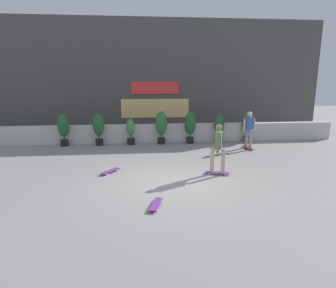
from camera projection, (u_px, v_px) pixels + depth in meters
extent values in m
plane|color=gray|center=(173.00, 183.00, 8.95)|extent=(48.00, 48.00, 0.00)
cube|color=beige|center=(159.00, 133.00, 14.67)|extent=(18.00, 0.40, 0.90)
cube|color=#4C4947|center=(154.00, 76.00, 17.94)|extent=(20.00, 2.00, 6.50)
cube|color=#F23333|center=(155.00, 88.00, 17.07)|extent=(2.80, 0.08, 0.70)
cube|color=#F2CC72|center=(155.00, 108.00, 17.35)|extent=(4.00, 0.06, 1.10)
cylinder|color=black|center=(65.00, 143.00, 13.86)|extent=(0.36, 0.36, 0.30)
cylinder|color=brown|center=(64.00, 138.00, 13.81)|extent=(0.06, 0.06, 0.15)
ellipsoid|color=#235B2D|center=(63.00, 125.00, 13.68)|extent=(0.53, 0.53, 1.08)
cylinder|color=black|center=(99.00, 142.00, 14.02)|extent=(0.36, 0.36, 0.30)
cylinder|color=brown|center=(99.00, 138.00, 13.97)|extent=(0.06, 0.06, 0.15)
ellipsoid|color=#235B2D|center=(98.00, 125.00, 13.83)|extent=(0.53, 0.53, 1.08)
cylinder|color=black|center=(131.00, 141.00, 14.17)|extent=(0.36, 0.36, 0.30)
cylinder|color=brown|center=(131.00, 137.00, 14.12)|extent=(0.06, 0.06, 0.15)
ellipsoid|color=#428C47|center=(131.00, 127.00, 14.01)|extent=(0.39, 0.39, 0.81)
cylinder|color=black|center=(161.00, 141.00, 14.31)|extent=(0.36, 0.36, 0.30)
cylinder|color=brown|center=(161.00, 136.00, 14.26)|extent=(0.06, 0.06, 0.15)
ellipsoid|color=#2D6B33|center=(161.00, 123.00, 14.12)|extent=(0.56, 0.56, 1.15)
cylinder|color=black|center=(190.00, 140.00, 14.45)|extent=(0.36, 0.36, 0.30)
cylinder|color=brown|center=(190.00, 136.00, 14.40)|extent=(0.06, 0.06, 0.15)
ellipsoid|color=#235B2D|center=(190.00, 123.00, 14.26)|extent=(0.54, 0.54, 1.10)
cylinder|color=brown|center=(219.00, 140.00, 14.59)|extent=(0.36, 0.36, 0.30)
cylinder|color=brown|center=(219.00, 135.00, 14.54)|extent=(0.06, 0.06, 0.15)
ellipsoid|color=#235B2D|center=(219.00, 124.00, 14.42)|extent=(0.48, 0.48, 0.99)
cylinder|color=brown|center=(247.00, 139.00, 14.73)|extent=(0.36, 0.36, 0.30)
cylinder|color=brown|center=(247.00, 135.00, 14.68)|extent=(0.06, 0.06, 0.15)
ellipsoid|color=#2D6B33|center=(248.00, 123.00, 14.55)|extent=(0.53, 0.53, 1.08)
cube|color=maroon|center=(248.00, 147.00, 13.31)|extent=(0.32, 0.82, 0.02)
cylinder|color=silver|center=(243.00, 147.00, 13.54)|extent=(0.04, 0.06, 0.06)
cylinder|color=silver|center=(246.00, 147.00, 13.58)|extent=(0.04, 0.06, 0.06)
cylinder|color=silver|center=(249.00, 150.00, 13.05)|extent=(0.04, 0.06, 0.06)
cylinder|color=silver|center=(252.00, 149.00, 13.09)|extent=(0.04, 0.06, 0.06)
cylinder|color=gray|center=(246.00, 138.00, 13.38)|extent=(0.14, 0.14, 0.82)
cylinder|color=gray|center=(250.00, 139.00, 13.04)|extent=(0.14, 0.14, 0.82)
cube|color=#3359B2|center=(249.00, 123.00, 13.06)|extent=(0.39, 0.25, 0.56)
sphere|color=beige|center=(250.00, 114.00, 12.97)|extent=(0.22, 0.22, 0.22)
cylinder|color=beige|center=(244.00, 125.00, 13.02)|extent=(0.09, 0.09, 0.58)
cylinder|color=beige|center=(254.00, 125.00, 13.14)|extent=(0.09, 0.09, 0.58)
cube|color=#72338C|center=(217.00, 172.00, 9.77)|extent=(0.82, 0.46, 0.02)
cylinder|color=silver|center=(209.00, 174.00, 9.76)|extent=(0.06, 0.05, 0.06)
cylinder|color=silver|center=(210.00, 172.00, 9.91)|extent=(0.06, 0.05, 0.06)
cylinder|color=silver|center=(225.00, 175.00, 9.64)|extent=(0.06, 0.05, 0.06)
cylinder|color=silver|center=(225.00, 173.00, 9.79)|extent=(0.06, 0.05, 0.06)
cylinder|color=tan|center=(212.00, 160.00, 9.72)|extent=(0.14, 0.14, 0.82)
cylinder|color=tan|center=(223.00, 161.00, 9.64)|extent=(0.14, 0.14, 0.82)
cube|color=#3F8C4C|center=(218.00, 140.00, 9.53)|extent=(0.31, 0.41, 0.56)
sphere|color=brown|center=(219.00, 128.00, 9.44)|extent=(0.22, 0.22, 0.22)
cylinder|color=brown|center=(218.00, 144.00, 9.32)|extent=(0.09, 0.09, 0.58)
cylinder|color=brown|center=(219.00, 141.00, 9.77)|extent=(0.09, 0.09, 0.58)
cube|color=#72338C|center=(110.00, 171.00, 9.94)|extent=(0.65, 0.75, 0.02)
cylinder|color=silver|center=(114.00, 170.00, 10.21)|extent=(0.06, 0.06, 0.06)
cylinder|color=silver|center=(117.00, 170.00, 10.12)|extent=(0.06, 0.06, 0.06)
cylinder|color=silver|center=(103.00, 174.00, 9.78)|extent=(0.06, 0.06, 0.06)
cylinder|color=silver|center=(107.00, 174.00, 9.69)|extent=(0.06, 0.06, 0.06)
cube|color=#72338C|center=(156.00, 204.00, 7.32)|extent=(0.42, 0.82, 0.02)
cylinder|color=silver|center=(155.00, 201.00, 7.59)|extent=(0.04, 0.06, 0.06)
cylinder|color=silver|center=(161.00, 201.00, 7.56)|extent=(0.04, 0.06, 0.06)
cylinder|color=silver|center=(150.00, 210.00, 7.09)|extent=(0.04, 0.06, 0.06)
cylinder|color=silver|center=(157.00, 210.00, 7.07)|extent=(0.04, 0.06, 0.06)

